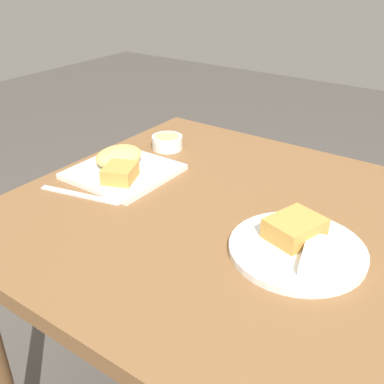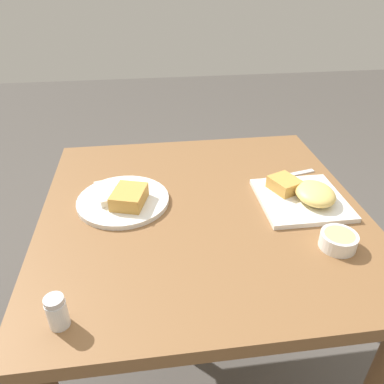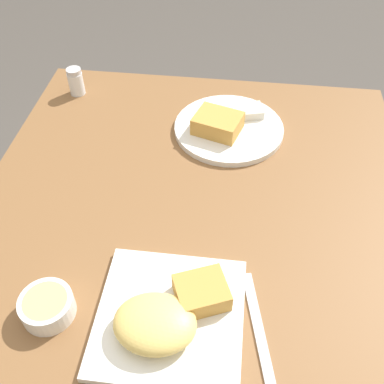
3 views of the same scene
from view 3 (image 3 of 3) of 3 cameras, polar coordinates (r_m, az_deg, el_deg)
The scene contains 7 objects.
ground_plane at distance 1.53m, azimuth 0.27°, elevation -19.69°, with size 8.00×8.00×0.00m, color #4C4742.
dining_table at distance 0.98m, azimuth 0.40°, elevation -4.10°, with size 0.87×0.87×0.74m.
plate_square_near at distance 0.73m, azimuth -2.97°, elevation -15.44°, with size 0.23×0.23×0.06m.
plate_oval_far at distance 1.06m, azimuth 4.46°, elevation 8.38°, with size 0.25×0.25×0.05m.
sauce_ramekin at distance 0.77m, azimuth -17.92°, elevation -13.63°, with size 0.09×0.09×0.04m.
salt_shaker at distance 1.21m, azimuth -14.50°, elevation 13.26°, with size 0.04×0.04×0.07m.
butter_knife at distance 0.75m, azimuth 8.48°, elevation -17.00°, with size 0.06×0.21×0.00m.
Camera 3 is at (0.07, -0.62, 1.40)m, focal length 42.00 mm.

